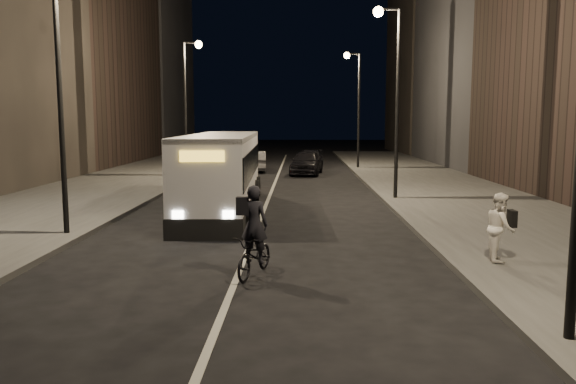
{
  "coord_description": "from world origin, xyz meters",
  "views": [
    {
      "loc": [
        1.41,
        -12.44,
        3.52
      ],
      "look_at": [
        1.08,
        3.32,
        1.5
      ],
      "focal_mm": 35.0,
      "sensor_mm": 36.0,
      "label": 1
    }
  ],
  "objects_px": {
    "car_mid": "(255,161)",
    "streetlight_left_near": "(67,56)",
    "streetlight_right_far": "(355,94)",
    "streetlight_right_mid": "(392,77)",
    "streetlight_left_far": "(189,90)",
    "cyclist_on_bicycle": "(255,246)",
    "city_bus": "(222,169)",
    "pedestrian_woman": "(500,227)",
    "car_far": "(311,159)",
    "car_near": "(306,162)"
  },
  "relations": [
    {
      "from": "car_far",
      "to": "streetlight_right_mid",
      "type": "bearing_deg",
      "value": -75.61
    },
    {
      "from": "cyclist_on_bicycle",
      "to": "car_near",
      "type": "height_order",
      "value": "cyclist_on_bicycle"
    },
    {
      "from": "streetlight_right_mid",
      "to": "car_mid",
      "type": "distance_m",
      "value": 16.57
    },
    {
      "from": "city_bus",
      "to": "car_near",
      "type": "xyz_separation_m",
      "value": [
        3.45,
        14.93,
        -0.83
      ]
    },
    {
      "from": "streetlight_right_far",
      "to": "car_mid",
      "type": "xyz_separation_m",
      "value": [
        -7.02,
        -1.73,
        -4.66
      ]
    },
    {
      "from": "streetlight_left_far",
      "to": "streetlight_right_mid",
      "type": "bearing_deg",
      "value": -43.16
    },
    {
      "from": "car_mid",
      "to": "streetlight_left_near",
      "type": "bearing_deg",
      "value": 77.0
    },
    {
      "from": "car_far",
      "to": "streetlight_right_far",
      "type": "bearing_deg",
      "value": -18.81
    },
    {
      "from": "streetlight_left_far",
      "to": "city_bus",
      "type": "height_order",
      "value": "streetlight_left_far"
    },
    {
      "from": "streetlight_right_far",
      "to": "car_mid",
      "type": "height_order",
      "value": "streetlight_right_far"
    },
    {
      "from": "streetlight_right_mid",
      "to": "car_near",
      "type": "xyz_separation_m",
      "value": [
        -3.49,
        12.12,
        -4.57
      ]
    },
    {
      "from": "streetlight_left_far",
      "to": "car_near",
      "type": "bearing_deg",
      "value": 16.44
    },
    {
      "from": "streetlight_right_far",
      "to": "pedestrian_woman",
      "type": "height_order",
      "value": "streetlight_right_far"
    },
    {
      "from": "car_near",
      "to": "car_far",
      "type": "distance_m",
      "value": 5.22
    },
    {
      "from": "cyclist_on_bicycle",
      "to": "car_mid",
      "type": "xyz_separation_m",
      "value": [
        -2.08,
        26.35,
        0.0
      ]
    },
    {
      "from": "streetlight_right_mid",
      "to": "streetlight_left_near",
      "type": "relative_size",
      "value": 1.0
    },
    {
      "from": "car_near",
      "to": "car_mid",
      "type": "xyz_separation_m",
      "value": [
        -3.53,
        2.15,
        -0.09
      ]
    },
    {
      "from": "pedestrian_woman",
      "to": "car_far",
      "type": "distance_m",
      "value": 28.75
    },
    {
      "from": "pedestrian_woman",
      "to": "car_far",
      "type": "height_order",
      "value": "pedestrian_woman"
    },
    {
      "from": "streetlight_left_far",
      "to": "cyclist_on_bicycle",
      "type": "xyz_separation_m",
      "value": [
        5.73,
        -22.08,
        -4.66
      ]
    },
    {
      "from": "streetlight_right_mid",
      "to": "streetlight_left_far",
      "type": "xyz_separation_m",
      "value": [
        -10.66,
        10.0,
        0.0
      ]
    },
    {
      "from": "streetlight_left_near",
      "to": "car_mid",
      "type": "relative_size",
      "value": 1.9
    },
    {
      "from": "cyclist_on_bicycle",
      "to": "streetlight_left_near",
      "type": "bearing_deg",
      "value": 162.0
    },
    {
      "from": "streetlight_right_far",
      "to": "car_near",
      "type": "relative_size",
      "value": 1.75
    },
    {
      "from": "streetlight_right_mid",
      "to": "pedestrian_woman",
      "type": "height_order",
      "value": "streetlight_right_mid"
    },
    {
      "from": "city_bus",
      "to": "pedestrian_woman",
      "type": "xyz_separation_m",
      "value": [
        7.81,
        -8.34,
        -0.64
      ]
    },
    {
      "from": "streetlight_left_near",
      "to": "car_far",
      "type": "relative_size",
      "value": 1.82
    },
    {
      "from": "streetlight_right_far",
      "to": "cyclist_on_bicycle",
      "type": "bearing_deg",
      "value": -99.96
    },
    {
      "from": "cyclist_on_bicycle",
      "to": "pedestrian_woman",
      "type": "relative_size",
      "value": 1.28
    },
    {
      "from": "streetlight_right_far",
      "to": "car_mid",
      "type": "distance_m",
      "value": 8.6
    },
    {
      "from": "car_near",
      "to": "pedestrian_woman",
      "type": "bearing_deg",
      "value": -72.25
    },
    {
      "from": "car_near",
      "to": "car_mid",
      "type": "bearing_deg",
      "value": 155.82
    },
    {
      "from": "streetlight_left_near",
      "to": "cyclist_on_bicycle",
      "type": "bearing_deg",
      "value": -35.45
    },
    {
      "from": "cyclist_on_bicycle",
      "to": "streetlight_right_far",
      "type": "bearing_deg",
      "value": 97.49
    },
    {
      "from": "streetlight_right_mid",
      "to": "cyclist_on_bicycle",
      "type": "bearing_deg",
      "value": -112.21
    },
    {
      "from": "streetlight_left_far",
      "to": "city_bus",
      "type": "distance_m",
      "value": 13.85
    },
    {
      "from": "city_bus",
      "to": "streetlight_right_far",
      "type": "bearing_deg",
      "value": 67.82
    },
    {
      "from": "streetlight_right_mid",
      "to": "streetlight_left_far",
      "type": "height_order",
      "value": "same"
    },
    {
      "from": "streetlight_right_mid",
      "to": "pedestrian_woman",
      "type": "xyz_separation_m",
      "value": [
        0.88,
        -11.15,
        -4.38
      ]
    },
    {
      "from": "city_bus",
      "to": "pedestrian_woman",
      "type": "height_order",
      "value": "city_bus"
    },
    {
      "from": "cyclist_on_bicycle",
      "to": "car_near",
      "type": "distance_m",
      "value": 24.24
    },
    {
      "from": "streetlight_right_mid",
      "to": "city_bus",
      "type": "bearing_deg",
      "value": -157.94
    },
    {
      "from": "streetlight_right_mid",
      "to": "car_mid",
      "type": "height_order",
      "value": "streetlight_right_mid"
    },
    {
      "from": "streetlight_left_near",
      "to": "city_bus",
      "type": "bearing_deg",
      "value": 54.29
    },
    {
      "from": "cyclist_on_bicycle",
      "to": "car_near",
      "type": "xyz_separation_m",
      "value": [
        1.45,
        24.2,
        0.09
      ]
    },
    {
      "from": "streetlight_left_near",
      "to": "car_near",
      "type": "xyz_separation_m",
      "value": [
        7.18,
        20.12,
        -4.57
      ]
    },
    {
      "from": "streetlight_right_mid",
      "to": "car_far",
      "type": "bearing_deg",
      "value": 100.14
    },
    {
      "from": "streetlight_left_near",
      "to": "car_far",
      "type": "distance_m",
      "value": 26.84
    },
    {
      "from": "car_near",
      "to": "car_far",
      "type": "relative_size",
      "value": 1.04
    },
    {
      "from": "cyclist_on_bicycle",
      "to": "car_far",
      "type": "distance_m",
      "value": 29.46
    }
  ]
}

